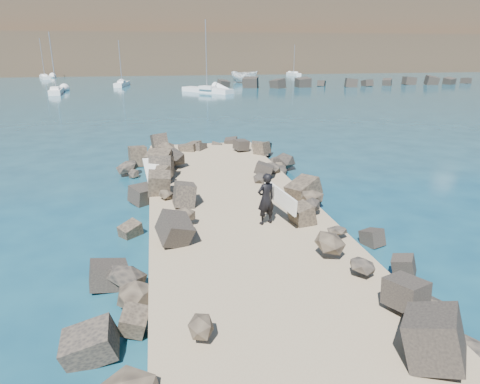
{
  "coord_description": "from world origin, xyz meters",
  "views": [
    {
      "loc": [
        -2.59,
        -14.11,
        5.99
      ],
      "look_at": [
        0.0,
        -1.0,
        1.5
      ],
      "focal_mm": 32.0,
      "sensor_mm": 36.0,
      "label": 1
    }
  ],
  "objects_px": {
    "boat_imported": "(244,77)",
    "sailboat_e": "(45,77)",
    "surfer_with_board": "(268,199)",
    "surfboard_resting": "(153,175)"
  },
  "relations": [
    {
      "from": "surfboard_resting",
      "to": "surfer_with_board",
      "type": "distance_m",
      "value": 6.09
    },
    {
      "from": "surfer_with_board",
      "to": "sailboat_e",
      "type": "bearing_deg",
      "value": 106.54
    },
    {
      "from": "boat_imported",
      "to": "sailboat_e",
      "type": "xyz_separation_m",
      "value": [
        -38.55,
        19.83,
        -0.78
      ]
    },
    {
      "from": "surfboard_resting",
      "to": "sailboat_e",
      "type": "bearing_deg",
      "value": 99.26
    },
    {
      "from": "boat_imported",
      "to": "sailboat_e",
      "type": "relative_size",
      "value": 0.71
    },
    {
      "from": "sailboat_e",
      "to": "boat_imported",
      "type": "bearing_deg",
      "value": -27.22
    },
    {
      "from": "surfboard_resting",
      "to": "surfer_with_board",
      "type": "xyz_separation_m",
      "value": [
        3.59,
        -4.9,
        0.41
      ]
    },
    {
      "from": "boat_imported",
      "to": "surfer_with_board",
      "type": "bearing_deg",
      "value": -141.48
    },
    {
      "from": "boat_imported",
      "to": "surfer_with_board",
      "type": "distance_m",
      "value": 67.46
    },
    {
      "from": "surfboard_resting",
      "to": "boat_imported",
      "type": "height_order",
      "value": "boat_imported"
    }
  ]
}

